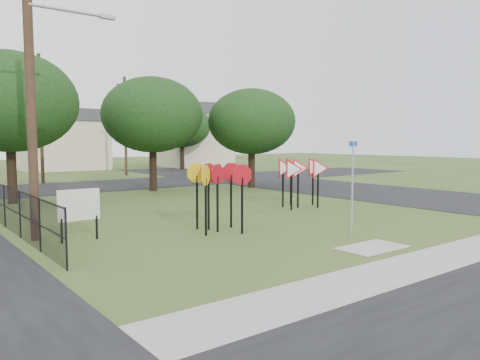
% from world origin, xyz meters
% --- Properties ---
extents(ground, '(140.00, 140.00, 0.00)m').
position_xyz_m(ground, '(0.00, 0.00, 0.00)').
color(ground, '#374F1D').
extents(sidewalk, '(30.00, 1.60, 0.02)m').
position_xyz_m(sidewalk, '(0.00, -4.20, 0.01)').
color(sidewalk, gray).
rests_on(sidewalk, ground).
extents(planting_strip, '(30.00, 0.80, 0.02)m').
position_xyz_m(planting_strip, '(0.00, -5.40, 0.01)').
color(planting_strip, '#374F1D').
rests_on(planting_strip, ground).
extents(street_right, '(8.00, 50.00, 0.02)m').
position_xyz_m(street_right, '(12.00, 10.00, 0.01)').
color(street_right, black).
rests_on(street_right, ground).
extents(street_far, '(60.00, 8.00, 0.02)m').
position_xyz_m(street_far, '(0.00, 20.00, 0.01)').
color(street_far, black).
rests_on(street_far, ground).
extents(curb_pad, '(2.00, 1.20, 0.02)m').
position_xyz_m(curb_pad, '(0.00, -2.40, 0.01)').
color(curb_pad, gray).
rests_on(curb_pad, ground).
extents(street_name_sign, '(0.60, 0.21, 3.01)m').
position_xyz_m(street_name_sign, '(0.83, -0.97, 1.73)').
color(street_name_sign, '#9DA0A5').
rests_on(street_name_sign, ground).
extents(stop_sign_cluster, '(2.11, 1.88, 2.29)m').
position_xyz_m(stop_sign_cluster, '(-2.10, 2.30, 1.71)').
color(stop_sign_cluster, black).
rests_on(stop_sign_cluster, ground).
extents(yield_sign_cluster, '(2.89, 2.02, 2.29)m').
position_xyz_m(yield_sign_cluster, '(4.10, 4.70, 1.69)').
color(yield_sign_cluster, black).
rests_on(yield_sign_cluster, ground).
extents(info_board, '(1.27, 0.05, 1.58)m').
position_xyz_m(info_board, '(-6.29, 3.53, 1.05)').
color(info_board, black).
rests_on(info_board, ground).
extents(utility_pole_main, '(3.55, 0.33, 10.00)m').
position_xyz_m(utility_pole_main, '(-7.24, 4.50, 5.21)').
color(utility_pole_main, '#442E1F').
rests_on(utility_pole_main, ground).
extents(far_pole_a, '(1.40, 0.24, 9.00)m').
position_xyz_m(far_pole_a, '(-2.00, 24.00, 4.60)').
color(far_pole_a, '#442E1F').
rests_on(far_pole_a, ground).
extents(far_pole_b, '(1.40, 0.24, 8.50)m').
position_xyz_m(far_pole_b, '(6.00, 28.00, 4.35)').
color(far_pole_b, '#442E1F').
rests_on(far_pole_b, ground).
extents(fence_run, '(0.05, 11.55, 1.50)m').
position_xyz_m(fence_run, '(-7.60, 6.25, 0.78)').
color(fence_run, black).
rests_on(fence_run, ground).
extents(house_mid, '(8.40, 8.40, 6.20)m').
position_xyz_m(house_mid, '(4.00, 40.00, 3.15)').
color(house_mid, beige).
rests_on(house_mid, ground).
extents(house_right, '(8.30, 8.30, 7.20)m').
position_xyz_m(house_right, '(18.00, 36.00, 3.65)').
color(house_right, beige).
rests_on(house_right, ground).
extents(tree_near_left, '(6.40, 6.40, 7.27)m').
position_xyz_m(tree_near_left, '(-6.00, 14.00, 4.86)').
color(tree_near_left, black).
rests_on(tree_near_left, ground).
extents(tree_near_mid, '(6.00, 6.00, 6.80)m').
position_xyz_m(tree_near_mid, '(2.00, 15.00, 4.54)').
color(tree_near_mid, black).
rests_on(tree_near_mid, ground).
extents(tree_near_right, '(5.60, 5.60, 6.33)m').
position_xyz_m(tree_near_right, '(8.00, 13.00, 4.22)').
color(tree_near_right, black).
rests_on(tree_near_right, ground).
extents(tree_far_right, '(6.00, 6.00, 6.80)m').
position_xyz_m(tree_far_right, '(14.00, 32.00, 4.54)').
color(tree_far_right, black).
rests_on(tree_far_right, ground).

